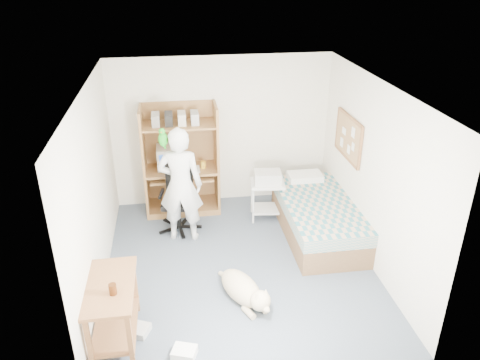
{
  "coord_description": "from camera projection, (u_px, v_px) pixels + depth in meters",
  "views": [
    {
      "loc": [
        -0.78,
        -5.32,
        3.87
      ],
      "look_at": [
        0.09,
        0.51,
        1.05
      ],
      "focal_mm": 35.0,
      "sensor_mm": 36.0,
      "label": 1
    }
  ],
  "objects": [
    {
      "name": "corkboard",
      "position": [
        348.0,
        137.0,
        6.93
      ],
      "size": [
        0.04,
        0.94,
        0.66
      ],
      "color": "#946842",
      "rests_on": "wall_right"
    },
    {
      "name": "floor_box_a",
      "position": [
        184.0,
        353.0,
        4.99
      ],
      "size": [
        0.3,
        0.27,
        0.1
      ],
      "primitive_type": "cube",
      "rotation": [
        0.0,
        0.0,
        -0.34
      ],
      "color": "white",
      "rests_on": "floor"
    },
    {
      "name": "ceiling",
      "position": [
        239.0,
        87.0,
        5.44
      ],
      "size": [
        3.6,
        4.0,
        0.02
      ],
      "primitive_type": "cube",
      "color": "white",
      "rests_on": "wall_back"
    },
    {
      "name": "crt_monitor",
      "position": [
        169.0,
        157.0,
        7.55
      ],
      "size": [
        0.38,
        0.41,
        0.36
      ],
      "rotation": [
        0.0,
        0.0,
        0.01
      ],
      "color": "beige",
      "rests_on": "computer_hutch"
    },
    {
      "name": "dog",
      "position": [
        244.0,
        290.0,
        5.74
      ],
      "size": [
        0.62,
        1.01,
        0.41
      ],
      "rotation": [
        0.0,
        0.0,
        0.44
      ],
      "color": "tan",
      "rests_on": "floor"
    },
    {
      "name": "office_chair",
      "position": [
        179.0,
        206.0,
        7.25
      ],
      "size": [
        0.6,
        0.6,
        1.06
      ],
      "rotation": [
        0.0,
        0.0,
        -0.17
      ],
      "color": "black",
      "rests_on": "floor"
    },
    {
      "name": "wall_back",
      "position": [
        222.0,
        131.0,
        7.76
      ],
      "size": [
        3.6,
        0.02,
        2.5
      ],
      "primitive_type": "cube",
      "color": "white",
      "rests_on": "floor"
    },
    {
      "name": "pencil_cup",
      "position": [
        203.0,
        165.0,
        7.59
      ],
      "size": [
        0.08,
        0.08,
        0.12
      ],
      "primitive_type": "cylinder",
      "color": "gold",
      "rests_on": "computer_hutch"
    },
    {
      "name": "floor",
      "position": [
        239.0,
        264.0,
        6.52
      ],
      "size": [
        4.0,
        4.0,
        0.0
      ],
      "primitive_type": "plane",
      "color": "#4B5866",
      "rests_on": "ground"
    },
    {
      "name": "keyboard",
      "position": [
        182.0,
        176.0,
        7.54
      ],
      "size": [
        0.45,
        0.17,
        0.03
      ],
      "primitive_type": "cube",
      "rotation": [
        0.0,
        0.0,
        -0.02
      ],
      "color": "beige",
      "rests_on": "computer_hutch"
    },
    {
      "name": "wall_right",
      "position": [
        373.0,
        175.0,
        6.21
      ],
      "size": [
        0.02,
        4.0,
        2.5
      ],
      "primitive_type": "cube",
      "color": "white",
      "rests_on": "floor"
    },
    {
      "name": "floor_box_b",
      "position": [
        141.0,
        330.0,
        5.3
      ],
      "size": [
        0.25,
        0.27,
        0.08
      ],
      "primitive_type": "cube",
      "rotation": [
        0.0,
        0.0,
        -0.42
      ],
      "color": "#BBBBB6",
      "rests_on": "floor"
    },
    {
      "name": "side_desk",
      "position": [
        113.0,
        304.0,
        5.03
      ],
      "size": [
        0.5,
        1.0,
        0.75
      ],
      "color": "brown",
      "rests_on": "floor"
    },
    {
      "name": "person",
      "position": [
        181.0,
        185.0,
        6.77
      ],
      "size": [
        0.7,
        0.53,
        1.76
      ],
      "primitive_type": "imported",
      "rotation": [
        0.0,
        0.0,
        2.97
      ],
      "color": "white",
      "rests_on": "floor"
    },
    {
      "name": "computer_hutch",
      "position": [
        181.0,
        164.0,
        7.62
      ],
      "size": [
        1.2,
        0.63,
        1.8
      ],
      "color": "brown",
      "rests_on": "floor"
    },
    {
      "name": "bed",
      "position": [
        318.0,
        217.0,
        7.11
      ],
      "size": [
        1.02,
        2.02,
        0.66
      ],
      "color": "brown",
      "rests_on": "floor"
    },
    {
      "name": "printer",
      "position": [
        268.0,
        177.0,
        7.38
      ],
      "size": [
        0.45,
        0.36,
        0.18
      ],
      "primitive_type": "cube",
      "rotation": [
        0.0,
        0.0,
        -0.11
      ],
      "color": "beige",
      "rests_on": "printer_cart"
    },
    {
      "name": "printer_cart",
      "position": [
        267.0,
        194.0,
        7.51
      ],
      "size": [
        0.58,
        0.48,
        0.64
      ],
      "rotation": [
        0.0,
        0.0,
        -0.11
      ],
      "color": "silver",
      "rests_on": "floor"
    },
    {
      "name": "parrot",
      "position": [
        163.0,
        138.0,
        6.44
      ],
      "size": [
        0.13,
        0.23,
        0.36
      ],
      "rotation": [
        0.0,
        0.0,
        -0.17
      ],
      "color": "#148B1A",
      "rests_on": "person"
    },
    {
      "name": "drink_glass",
      "position": [
        113.0,
        289.0,
        4.76
      ],
      "size": [
        0.08,
        0.08,
        0.12
      ],
      "primitive_type": "cylinder",
      "color": "#3E1D0A",
      "rests_on": "side_desk"
    },
    {
      "name": "wall_left",
      "position": [
        94.0,
        193.0,
        5.74
      ],
      "size": [
        0.02,
        4.0,
        2.5
      ],
      "primitive_type": "cube",
      "color": "white",
      "rests_on": "floor"
    }
  ]
}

